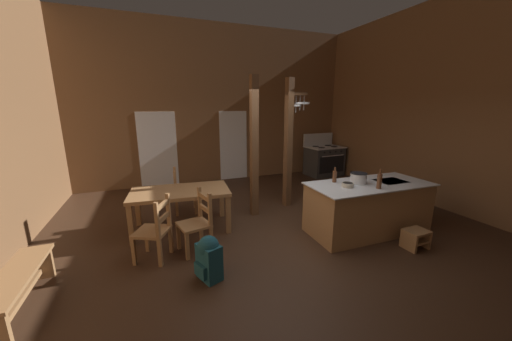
% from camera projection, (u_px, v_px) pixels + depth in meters
% --- Properties ---
extents(ground_plane, '(8.64, 8.84, 0.10)m').
position_uv_depth(ground_plane, '(280.00, 240.00, 4.66)').
color(ground_plane, '#382316').
extents(wall_back, '(8.64, 0.14, 4.42)m').
position_uv_depth(wall_back, '(219.00, 105.00, 7.85)').
color(wall_back, brown).
rests_on(wall_back, ground_plane).
extents(wall_right, '(0.14, 8.84, 4.42)m').
position_uv_depth(wall_right, '(457.00, 105.00, 5.54)').
color(wall_right, brown).
rests_on(wall_right, ground_plane).
extents(glazed_door_back_left, '(1.00, 0.01, 2.05)m').
position_uv_depth(glazed_door_back_left, '(158.00, 150.00, 7.44)').
color(glazed_door_back_left, white).
rests_on(glazed_door_back_left, ground_plane).
extents(glazed_panel_back_right, '(0.84, 0.01, 2.05)m').
position_uv_depth(glazed_panel_back_right, '(233.00, 146.00, 8.20)').
color(glazed_panel_back_right, white).
rests_on(glazed_panel_back_right, ground_plane).
extents(kitchen_island, '(2.17, 0.99, 0.89)m').
position_uv_depth(kitchen_island, '(367.00, 207.00, 4.80)').
color(kitchen_island, '#9E7044').
rests_on(kitchen_island, ground_plane).
extents(stove_range, '(1.19, 0.88, 1.32)m').
position_uv_depth(stove_range, '(324.00, 160.00, 8.76)').
color(stove_range, '#323232').
rests_on(stove_range, ground_plane).
extents(support_post_with_pot_rack, '(0.60, 0.29, 2.77)m').
position_uv_depth(support_post_with_pot_rack, '(290.00, 139.00, 5.85)').
color(support_post_with_pot_rack, brown).
rests_on(support_post_with_pot_rack, ground_plane).
extents(support_post_center, '(0.14, 0.14, 2.77)m').
position_uv_depth(support_post_center, '(254.00, 148.00, 5.33)').
color(support_post_center, brown).
rests_on(support_post_center, ground_plane).
extents(step_stool, '(0.37, 0.29, 0.30)m').
position_uv_depth(step_stool, '(416.00, 237.00, 4.27)').
color(step_stool, '#9E7044').
rests_on(step_stool, ground_plane).
extents(dining_table, '(1.78, 1.06, 0.74)m').
position_uv_depth(dining_table, '(180.00, 195.00, 4.83)').
color(dining_table, '#9E7044').
rests_on(dining_table, ground_plane).
extents(ladderback_chair_near_window, '(0.53, 0.53, 0.95)m').
position_uv_depth(ladderback_chair_near_window, '(197.00, 223.00, 4.16)').
color(ladderback_chair_near_window, '#9E7044').
rests_on(ladderback_chair_near_window, ground_plane).
extents(ladderback_chair_by_post, '(0.59, 0.59, 0.95)m').
position_uv_depth(ladderback_chair_by_post, '(155.00, 230.00, 3.90)').
color(ladderback_chair_by_post, '#9E7044').
rests_on(ladderback_chair_by_post, ground_plane).
extents(ladderback_chair_at_table_end, '(0.48, 0.48, 0.95)m').
position_uv_depth(ladderback_chair_at_table_end, '(183.00, 192.00, 5.66)').
color(ladderback_chair_at_table_end, '#9E7044').
rests_on(ladderback_chair_at_table_end, ground_plane).
extents(bench_along_left_wall, '(0.37, 1.32, 0.44)m').
position_uv_depth(bench_along_left_wall, '(17.00, 286.00, 2.93)').
color(bench_along_left_wall, '#9E7044').
rests_on(bench_along_left_wall, ground_plane).
extents(backpack, '(0.37, 0.38, 0.60)m').
position_uv_depth(backpack, '(209.00, 257.00, 3.47)').
color(backpack, '#194756').
rests_on(backpack, ground_plane).
extents(stockpot_on_counter, '(0.35, 0.28, 0.19)m').
position_uv_depth(stockpot_on_counter, '(358.00, 178.00, 4.68)').
color(stockpot_on_counter, silver).
rests_on(stockpot_on_counter, kitchen_island).
extents(mixing_bowl_on_counter, '(0.19, 0.19, 0.07)m').
position_uv_depth(mixing_bowl_on_counter, '(348.00, 185.00, 4.49)').
color(mixing_bowl_on_counter, '#B2A893').
rests_on(mixing_bowl_on_counter, kitchen_island).
extents(bottle_tall_on_counter, '(0.08, 0.08, 0.33)m').
position_uv_depth(bottle_tall_on_counter, '(379.00, 181.00, 4.38)').
color(bottle_tall_on_counter, '#56331E').
rests_on(bottle_tall_on_counter, kitchen_island).
extents(bottle_short_on_counter, '(0.07, 0.07, 0.27)m').
position_uv_depth(bottle_short_on_counter, '(335.00, 176.00, 4.75)').
color(bottle_short_on_counter, '#56331E').
rests_on(bottle_short_on_counter, kitchen_island).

